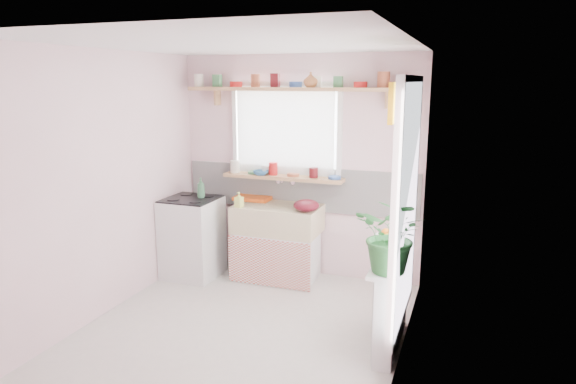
% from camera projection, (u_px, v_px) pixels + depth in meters
% --- Properties ---
extents(room, '(3.20, 3.20, 3.20)m').
position_uv_depth(room, '(340.00, 170.00, 4.91)').
color(room, beige).
rests_on(room, ground).
extents(sink_unit, '(0.95, 0.65, 1.11)m').
position_uv_depth(sink_unit, '(277.00, 242.00, 5.78)').
color(sink_unit, white).
rests_on(sink_unit, ground).
extents(cooker, '(0.58, 0.58, 0.93)m').
position_uv_depth(cooker, '(192.00, 237.00, 5.86)').
color(cooker, white).
rests_on(cooker, ground).
extents(radiator_ledge, '(0.22, 0.95, 0.78)m').
position_uv_depth(radiator_ledge, '(392.00, 302.00, 4.30)').
color(radiator_ledge, white).
rests_on(radiator_ledge, ground).
extents(windowsill, '(1.40, 0.22, 0.04)m').
position_uv_depth(windowsill, '(283.00, 177.00, 5.80)').
color(windowsill, tan).
rests_on(windowsill, room).
extents(pine_shelf, '(2.52, 0.24, 0.04)m').
position_uv_depth(pine_shelf, '(296.00, 89.00, 5.53)').
color(pine_shelf, tan).
rests_on(pine_shelf, room).
extents(shelf_crockery, '(2.47, 0.11, 0.12)m').
position_uv_depth(shelf_crockery, '(296.00, 82.00, 5.51)').
color(shelf_crockery, silver).
rests_on(shelf_crockery, pine_shelf).
extents(sill_crockery, '(1.35, 0.11, 0.12)m').
position_uv_depth(sill_crockery, '(279.00, 171.00, 5.80)').
color(sill_crockery, silver).
rests_on(sill_crockery, windowsill).
extents(dish_tray, '(0.42, 0.32, 0.04)m').
position_uv_depth(dish_tray, '(254.00, 198.00, 6.00)').
color(dish_tray, '#CF4C12').
rests_on(dish_tray, sink_unit).
extents(colander, '(0.37, 0.37, 0.13)m').
position_uv_depth(colander, '(306.00, 205.00, 5.45)').
color(colander, '#570E1B').
rests_on(colander, sink_unit).
extents(jade_plant, '(0.64, 0.59, 0.60)m').
position_uv_depth(jade_plant, '(393.00, 235.00, 3.86)').
color(jade_plant, '#265F2B').
rests_on(jade_plant, radiator_ledge).
extents(fruit_bowl, '(0.32, 0.32, 0.07)m').
position_uv_depth(fruit_bowl, '(391.00, 240.00, 4.61)').
color(fruit_bowl, silver).
rests_on(fruit_bowl, radiator_ledge).
extents(herb_pot, '(0.12, 0.10, 0.19)m').
position_uv_depth(herb_pot, '(398.00, 249.00, 4.16)').
color(herb_pot, '#2A6A2D').
rests_on(herb_pot, radiator_ledge).
extents(soap_bottle_sink, '(0.09, 0.09, 0.17)m').
position_uv_depth(soap_bottle_sink, '(239.00, 200.00, 5.62)').
color(soap_bottle_sink, '#EAFF71').
rests_on(soap_bottle_sink, sink_unit).
extents(sill_cup, '(0.15, 0.15, 0.09)m').
position_uv_depth(sill_cup, '(267.00, 170.00, 5.91)').
color(sill_cup, silver).
rests_on(sill_cup, windowsill).
extents(sill_bowl, '(0.21, 0.21, 0.05)m').
position_uv_depth(sill_bowl, '(261.00, 173.00, 5.82)').
color(sill_bowl, '#3168A0').
rests_on(sill_bowl, windowsill).
extents(shelf_vase, '(0.17, 0.17, 0.16)m').
position_uv_depth(shelf_vase, '(311.00, 80.00, 5.39)').
color(shelf_vase, '#9D5C30').
rests_on(shelf_vase, pine_shelf).
extents(cooker_bottle, '(0.11, 0.12, 0.23)m').
position_uv_depth(cooker_bottle, '(201.00, 188.00, 5.77)').
color(cooker_bottle, '#3C794E').
rests_on(cooker_bottle, cooker).
extents(fruit, '(0.20, 0.14, 0.10)m').
position_uv_depth(fruit, '(392.00, 234.00, 4.60)').
color(fruit, orange).
rests_on(fruit, fruit_bowl).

